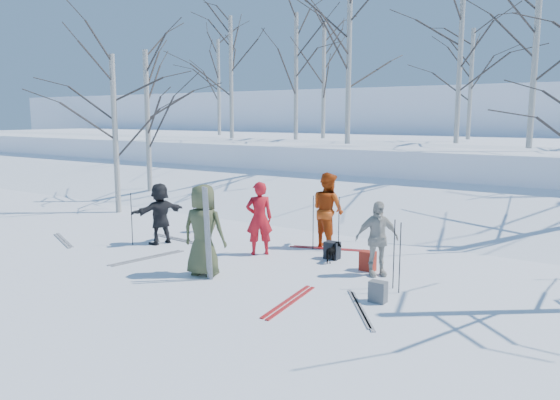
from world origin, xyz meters
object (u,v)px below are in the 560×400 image
Objects in this scene: skier_olive_center at (204,230)px; skier_cream_east at (377,238)px; skier_redor_behind at (328,210)px; backpack_red at (368,261)px; backpack_dark at (332,250)px; skier_red_seated at (206,217)px; skier_grey_west at (160,213)px; skier_red_north at (259,218)px; dog at (333,253)px; backpack_grey at (378,292)px.

skier_olive_center is 3.56m from skier_cream_east.
skier_redor_behind is (0.92, 3.57, -0.01)m from skier_olive_center.
backpack_dark is at bearing 158.81° from backpack_red.
skier_cream_east is 1.63m from backpack_dark.
skier_grey_west is (-0.02, -1.71, 0.35)m from skier_red_seated.
skier_red_north is 3.02m from skier_cream_east.
skier_grey_west is 3.76× the size of backpack_red.
skier_red_north is at bearing -103.51° from skier_olive_center.
skier_grey_west reaches higher than dog.
skier_cream_east is at bearing 115.31° from backpack_grey.
skier_redor_behind reaches higher than backpack_red.
skier_cream_east is (2.04, -1.60, -0.16)m from skier_redor_behind.
skier_cream_east is 1.40m from dog.
skier_red_north is 1.12× the size of skier_cream_east.
skier_red_seated reaches higher than dog.
skier_grey_west is at bearing 1.10° from dog.
backpack_grey is 0.95× the size of backpack_dark.
skier_red_seated is at bearing 157.18° from backpack_grey.
backpack_red is at bearing -21.19° from backpack_dark.
skier_grey_west is 4.57m from backpack_dark.
backpack_dark is (1.63, 0.60, -0.67)m from skier_red_north.
skier_redor_behind is at bearing -66.07° from dog.
skier_red_seated is at bearing 172.54° from backpack_dark.
skier_red_seated is 7.01m from backpack_grey.
skier_redor_behind is 2.60m from skier_cream_east.
skier_cream_east is (5.75, -1.21, 0.34)m from skier_red_seated.
skier_redor_behind is (0.98, 1.56, 0.07)m from skier_red_north.
skier_olive_center reaches higher than dog.
skier_red_seated is at bearing -20.31° from dog.
skier_grey_west is at bearing -42.86° from skier_olive_center.
skier_redor_behind is 4.95× the size of backpack_grey.
backpack_red is (5.48, 0.72, -0.58)m from skier_grey_west.
skier_cream_east is at bearing -24.93° from backpack_dark.
skier_grey_west reaches higher than backpack_grey.
backpack_grey is at bearing 172.02° from skier_olive_center.
skier_olive_center is at bearing -121.02° from backpack_dark.
skier_cream_east is (2.96, 1.97, -0.17)m from skier_olive_center.
skier_redor_behind is at bearing 124.34° from backpack_dark.
skier_cream_east is 1.76m from backpack_grey.
skier_olive_center is 3.61× the size of dog.
skier_redor_behind is 1.38m from backpack_dark.
dog is (0.81, -1.21, -0.72)m from skier_redor_behind.
skier_olive_center is 3.69m from skier_redor_behind.
skier_red_north is at bearing 1.12° from dog.
dog is 0.95m from backpack_red.
backpack_grey is (2.75, -3.11, -0.75)m from skier_redor_behind.
skier_redor_behind is at bearing -166.68° from skier_red_north.
skier_redor_behind is 4.70× the size of backpack_dark.
skier_red_north reaches higher than backpack_red.
skier_olive_center is 3.14m from backpack_dark.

